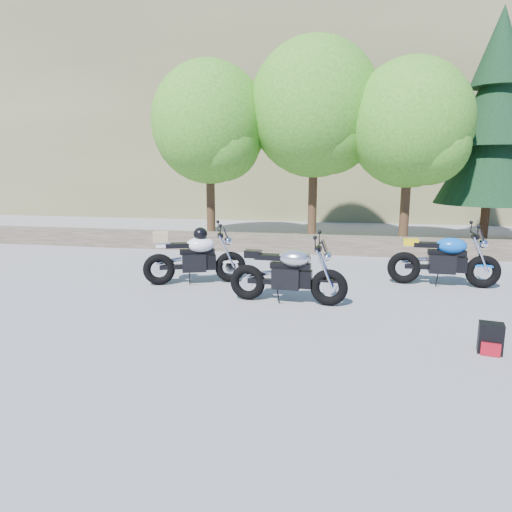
{
  "coord_description": "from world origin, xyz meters",
  "views": [
    {
      "loc": [
        1.78,
        -7.28,
        2.4
      ],
      "look_at": [
        0.2,
        1.0,
        0.75
      ],
      "focal_mm": 32.0,
      "sensor_mm": 36.0,
      "label": 1
    }
  ],
  "objects_px": {
    "silver_bike": "(288,274)",
    "white_bike": "(194,256)",
    "backpack": "(491,339)",
    "blue_bike": "(444,260)"
  },
  "relations": [
    {
      "from": "white_bike",
      "to": "backpack",
      "type": "bearing_deg",
      "value": -49.25
    },
    {
      "from": "white_bike",
      "to": "blue_bike",
      "type": "xyz_separation_m",
      "value": [
        5.06,
        0.78,
        -0.04
      ]
    },
    {
      "from": "silver_bike",
      "to": "blue_bike",
      "type": "distance_m",
      "value": 3.47
    },
    {
      "from": "silver_bike",
      "to": "backpack",
      "type": "height_order",
      "value": "silver_bike"
    },
    {
      "from": "silver_bike",
      "to": "white_bike",
      "type": "height_order",
      "value": "white_bike"
    },
    {
      "from": "white_bike",
      "to": "backpack",
      "type": "height_order",
      "value": "white_bike"
    },
    {
      "from": "silver_bike",
      "to": "white_bike",
      "type": "relative_size",
      "value": 1.04
    },
    {
      "from": "silver_bike",
      "to": "white_bike",
      "type": "distance_m",
      "value": 2.31
    },
    {
      "from": "backpack",
      "to": "white_bike",
      "type": "bearing_deg",
      "value": 162.48
    },
    {
      "from": "blue_bike",
      "to": "backpack",
      "type": "bearing_deg",
      "value": -88.69
    }
  ]
}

